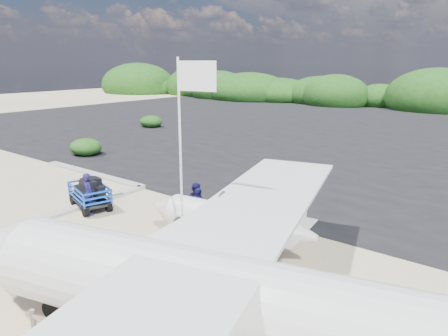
# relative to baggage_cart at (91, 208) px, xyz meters

# --- Properties ---
(ground) EXTENTS (160.00, 160.00, 0.00)m
(ground) POSITION_rel_baggage_cart_xyz_m (4.12, -1.49, 0.00)
(ground) COLOR beige
(asphalt_apron) EXTENTS (90.00, 50.00, 0.04)m
(asphalt_apron) POSITION_rel_baggage_cart_xyz_m (4.12, 28.51, 0.00)
(asphalt_apron) COLOR #B2B2B2
(asphalt_apron) RESTS_ON ground
(lagoon) EXTENTS (9.00, 7.00, 0.40)m
(lagoon) POSITION_rel_baggage_cart_xyz_m (-4.88, 0.01, 0.00)
(lagoon) COLOR #B2B2B2
(lagoon) RESTS_ON ground
(vegetation_band) EXTENTS (124.00, 8.00, 4.40)m
(vegetation_band) POSITION_rel_baggage_cart_xyz_m (4.12, 53.51, 0.00)
(vegetation_band) COLOR #B2B2B2
(vegetation_band) RESTS_ON ground
(baggage_cart) EXTENTS (2.99, 2.24, 1.33)m
(baggage_cart) POSITION_rel_baggage_cart_xyz_m (0.00, 0.00, 0.00)
(baggage_cart) COLOR blue
(baggage_cart) RESTS_ON ground
(flagpole) EXTENTS (1.43, 0.77, 6.81)m
(flagpole) POSITION_rel_baggage_cart_xyz_m (6.89, -1.03, 0.00)
(flagpole) COLOR white
(flagpole) RESTS_ON ground
(signboard) EXTENTS (1.58, 0.76, 1.35)m
(signboard) POSITION_rel_baggage_cart_xyz_m (8.93, -2.17, 0.00)
(signboard) COLOR maroon
(signboard) RESTS_ON ground
(crew_a) EXTENTS (0.80, 0.62, 1.93)m
(crew_a) POSITION_rel_baggage_cart_xyz_m (0.66, -0.47, 0.96)
(crew_a) COLOR #181551
(crew_a) RESTS_ON ground
(crew_b) EXTENTS (0.87, 0.68, 1.78)m
(crew_b) POSITION_rel_baggage_cart_xyz_m (5.11, 1.69, 0.89)
(crew_b) COLOR #181551
(crew_b) RESTS_ON ground
(crew_c) EXTENTS (1.12, 0.82, 1.77)m
(crew_c) POSITION_rel_baggage_cart_xyz_m (5.66, 1.22, 0.89)
(crew_c) COLOR #181551
(crew_c) RESTS_ON ground
(aircraft_small) EXTENTS (7.67, 7.67, 2.48)m
(aircraft_small) POSITION_rel_baggage_cart_xyz_m (-9.87, 27.17, 0.00)
(aircraft_small) COLOR #B2B2B2
(aircraft_small) RESTS_ON ground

